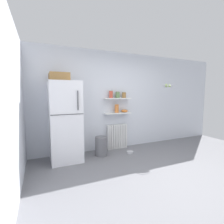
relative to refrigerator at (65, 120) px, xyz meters
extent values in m
plane|color=slate|center=(1.38, -1.15, -0.92)|extent=(7.04, 7.04, 0.00)
cube|color=silver|center=(1.38, 0.40, 0.38)|extent=(7.04, 0.10, 2.60)
cube|color=silver|center=(-0.87, -1.05, 0.38)|extent=(0.10, 4.80, 2.60)
cube|color=silver|center=(0.00, 0.00, -0.04)|extent=(0.67, 0.70, 1.76)
cube|color=#262628|center=(0.00, -0.35, 0.16)|extent=(0.65, 0.01, 0.01)
cylinder|color=#4C4C51|center=(0.22, -0.37, 0.44)|extent=(0.02, 0.02, 0.40)
cube|color=olive|center=(-0.10, 0.00, 0.93)|extent=(0.40, 0.49, 0.17)
cube|color=white|center=(1.15, 0.27, -0.59)|extent=(0.04, 0.12, 0.66)
cube|color=white|center=(1.20, 0.27, -0.59)|extent=(0.04, 0.12, 0.66)
cube|color=white|center=(1.25, 0.27, -0.59)|extent=(0.04, 0.12, 0.66)
cube|color=white|center=(1.30, 0.27, -0.59)|extent=(0.04, 0.12, 0.66)
cube|color=white|center=(1.36, 0.27, -0.59)|extent=(0.04, 0.12, 0.66)
cube|color=white|center=(1.41, 0.27, -0.59)|extent=(0.04, 0.12, 0.66)
cube|color=white|center=(1.46, 0.27, -0.59)|extent=(0.04, 0.12, 0.66)
cube|color=white|center=(1.51, 0.27, -0.59)|extent=(0.04, 0.12, 0.66)
cube|color=white|center=(1.57, 0.27, -0.59)|extent=(0.04, 0.12, 0.66)
cube|color=white|center=(1.62, 0.27, -0.59)|extent=(0.04, 0.12, 0.66)
cube|color=white|center=(1.67, 0.27, -0.59)|extent=(0.04, 0.12, 0.66)
cube|color=white|center=(1.41, 0.24, 0.06)|extent=(0.72, 0.22, 0.02)
cube|color=white|center=(1.41, 0.24, 0.45)|extent=(0.72, 0.22, 0.02)
cylinder|color=#C64C38|center=(1.22, 0.24, 0.56)|extent=(0.10, 0.10, 0.18)
cylinder|color=gray|center=(1.22, 0.24, 0.66)|extent=(0.09, 0.09, 0.02)
cylinder|color=#5B7F4C|center=(1.41, 0.24, 0.54)|extent=(0.11, 0.11, 0.15)
cylinder|color=gray|center=(1.41, 0.24, 0.63)|extent=(0.10, 0.10, 0.02)
cylinder|color=olive|center=(1.60, 0.24, 0.54)|extent=(0.11, 0.11, 0.14)
cylinder|color=gray|center=(1.60, 0.24, 0.62)|extent=(0.10, 0.10, 0.02)
cylinder|color=#CC7033|center=(1.39, 0.24, 0.19)|extent=(0.11, 0.11, 0.22)
ellipsoid|color=orange|center=(1.62, 0.24, 0.11)|extent=(0.18, 0.18, 0.08)
cylinder|color=slate|center=(0.83, -0.06, -0.69)|extent=(0.30, 0.30, 0.46)
cylinder|color=#B7B7BC|center=(1.54, -0.22, -0.89)|extent=(0.17, 0.17, 0.05)
torus|color=#B2B2B7|center=(2.76, -0.15, 0.80)|extent=(0.29, 0.29, 0.01)
cylinder|color=#A8A8AD|center=(2.76, -0.15, 0.76)|extent=(0.24, 0.24, 0.01)
sphere|color=#7FAD38|center=(2.82, -0.15, 0.80)|extent=(0.07, 0.07, 0.07)
sphere|color=#7FAD38|center=(2.69, -0.17, 0.80)|extent=(0.08, 0.08, 0.08)
camera|label=1|loc=(-0.51, -3.74, 0.56)|focal=26.59mm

